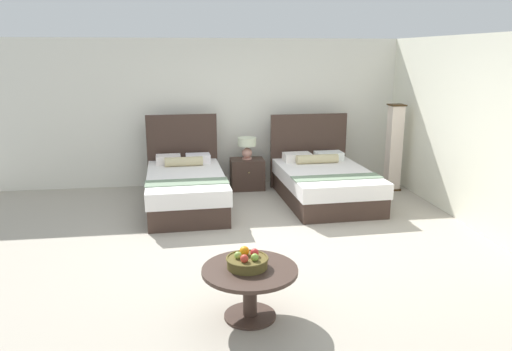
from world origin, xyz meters
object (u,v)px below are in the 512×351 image
object	(u,v)px
bed_near_window	(186,187)
nightstand	(247,174)
fruit_bowl	(247,261)
table_lamp	(247,145)
floor_lamp_corner	(394,148)
bed_near_corner	(324,182)
coffee_table	(250,281)

from	to	relation	value
bed_near_window	nightstand	world-z (taller)	bed_near_window
fruit_bowl	bed_near_window	bearing A→B (deg)	98.88
table_lamp	fruit_bowl	distance (m)	4.36
table_lamp	fruit_bowl	xyz separation A→B (m)	(-0.55, -4.32, -0.24)
nightstand	fruit_bowl	xyz separation A→B (m)	(-0.55, -4.30, 0.28)
floor_lamp_corner	nightstand	bearing A→B (deg)	170.38
bed_near_corner	coffee_table	size ratio (longest dim) A/B	2.44
coffee_table	bed_near_window	bearing A→B (deg)	99.13
coffee_table	fruit_bowl	bearing A→B (deg)	124.38
bed_near_window	fruit_bowl	xyz separation A→B (m)	(0.53, -3.40, 0.23)
bed_near_window	bed_near_corner	bearing A→B (deg)	-0.00
table_lamp	fruit_bowl	size ratio (longest dim) A/B	0.99
bed_near_corner	table_lamp	distance (m)	1.54
table_lamp	bed_near_window	bearing A→B (deg)	-139.81
table_lamp	coffee_table	size ratio (longest dim) A/B	0.44
coffee_table	fruit_bowl	distance (m)	0.19
nightstand	floor_lamp_corner	xyz separation A→B (m)	(2.51, -0.42, 0.48)
bed_near_window	nightstand	size ratio (longest dim) A/B	3.82
bed_near_corner	coffee_table	distance (m)	3.82
coffee_table	fruit_bowl	size ratio (longest dim) A/B	2.25
floor_lamp_corner	bed_near_window	bearing A→B (deg)	-172.58
bed_near_corner	nightstand	distance (m)	1.45
bed_near_window	bed_near_corner	size ratio (longest dim) A/B	1.05
coffee_table	bed_near_corner	bearing A→B (deg)	64.05
bed_near_corner	floor_lamp_corner	xyz separation A→B (m)	(1.36, 0.47, 0.44)
nightstand	table_lamp	size ratio (longest dim) A/B	1.53
fruit_bowl	floor_lamp_corner	distance (m)	4.94
bed_near_corner	floor_lamp_corner	distance (m)	1.51
coffee_table	floor_lamp_corner	bearing A→B (deg)	52.11
nightstand	fruit_bowl	world-z (taller)	fruit_bowl
floor_lamp_corner	coffee_table	bearing A→B (deg)	-127.89
bed_near_corner	fruit_bowl	bearing A→B (deg)	-116.41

